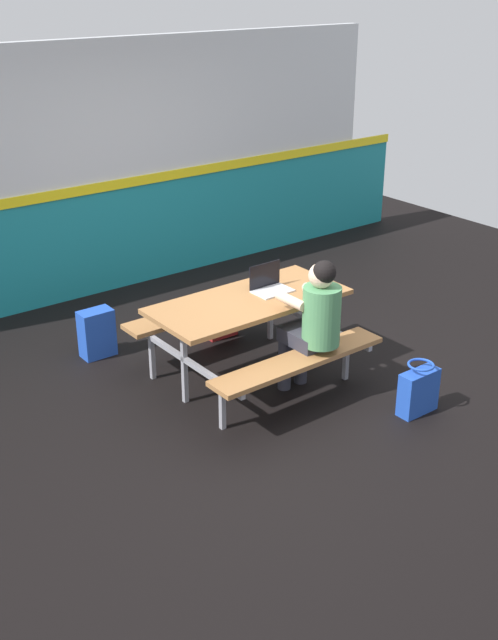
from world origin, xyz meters
The scene contains 8 objects.
ground_plane centered at (0.00, 0.00, -0.01)m, with size 10.00×10.00×0.02m, color black.
accent_backdrop centered at (0.00, 2.59, 1.25)m, with size 8.00×0.14×2.60m.
picnic_table_main centered at (-0.23, 0.00, 0.57)m, with size 1.66×1.56×0.74m.
student_nearer centered at (-0.01, -0.56, 0.71)m, with size 0.36×0.53×1.21m.
laptop_silver centered at (0.02, 0.04, 0.79)m, with size 0.32×0.22×0.22m.
backpack_dark centered at (0.07, 0.87, 0.22)m, with size 0.30×0.22×0.44m.
tote_bag_bright centered at (0.49, -1.25, 0.19)m, with size 0.34×0.21×0.43m.
satchel_spare centered at (-1.05, 1.19, 0.22)m, with size 0.30×0.22×0.44m.
Camera 1 is at (-3.83, -4.72, 3.22)m, focal length 44.15 mm.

